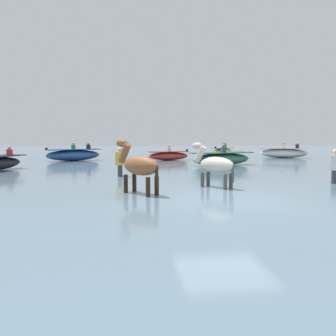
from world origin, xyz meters
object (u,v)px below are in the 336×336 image
at_px(boat_mid_channel, 222,159).
at_px(person_onlooker_left, 335,171).
at_px(horse_trailing_pinto, 215,166).
at_px(person_onlooker_right, 120,165).
at_px(horse_lead_chestnut, 139,167).
at_px(boat_distant_east, 223,151).
at_px(boat_far_inshore, 168,156).
at_px(boat_distant_west, 283,153).
at_px(boat_far_offshore, 73,155).

distance_m(boat_mid_channel, person_onlooker_left, 8.17).
bearing_deg(person_onlooker_left, horse_trailing_pinto, -176.40).
bearing_deg(person_onlooker_left, boat_mid_channel, 101.74).
xyz_separation_m(person_onlooker_right, person_onlooker_left, (7.53, -3.26, 0.00)).
xyz_separation_m(horse_lead_chestnut, boat_distant_east, (9.10, 21.12, -0.45)).
height_order(person_onlooker_right, person_onlooker_left, same).
bearing_deg(boat_distant_east, boat_far_inshore, -130.75).
distance_m(boat_distant_west, person_onlooker_left, 15.02).
bearing_deg(boat_far_inshore, boat_mid_channel, -62.69).
xyz_separation_m(boat_distant_west, boat_far_inshore, (-9.33, -1.35, -0.07)).
height_order(horse_lead_chestnut, person_onlooker_left, horse_lead_chestnut).
xyz_separation_m(boat_distant_east, boat_far_offshore, (-12.81, -6.81, 0.09)).
bearing_deg(boat_distant_west, boat_mid_channel, -138.54).
height_order(boat_far_offshore, boat_mid_channel, boat_far_offshore).
bearing_deg(boat_far_offshore, person_onlooker_right, -72.26).
height_order(boat_mid_channel, person_onlooker_right, boat_mid_channel).
relative_size(boat_distant_east, person_onlooker_left, 1.88).
height_order(horse_lead_chestnut, person_onlooker_right, horse_lead_chestnut).
height_order(boat_distant_west, person_onlooker_left, boat_distant_west).
height_order(horse_lead_chestnut, boat_distant_west, horse_lead_chestnut).
relative_size(boat_far_offshore, person_onlooker_right, 2.43).
bearing_deg(boat_far_offshore, boat_far_inshore, -3.58).
relative_size(horse_trailing_pinto, boat_distant_east, 0.61).
relative_size(horse_lead_chestnut, boat_mid_channel, 0.48).
bearing_deg(person_onlooker_right, horse_trailing_pinto, -49.12).
height_order(horse_trailing_pinto, boat_far_inshore, horse_trailing_pinto).
xyz_separation_m(boat_distant_west, person_onlooker_right, (-12.75, -10.83, 0.08)).
xyz_separation_m(horse_lead_chestnut, boat_distant_west, (12.21, 15.24, -0.39)).
relative_size(boat_distant_west, boat_far_inshore, 1.25).
xyz_separation_m(boat_distant_east, person_onlooker_left, (-2.11, -19.96, 0.14)).
bearing_deg(horse_lead_chestnut, horse_trailing_pinto, 19.15).
relative_size(boat_distant_west, boat_mid_channel, 0.92).
height_order(boat_distant_west, person_onlooker_right, boat_distant_west).
bearing_deg(horse_trailing_pinto, horse_lead_chestnut, -160.85).
height_order(boat_distant_east, person_onlooker_left, person_onlooker_left).
bearing_deg(boat_distant_west, boat_distant_east, 117.91).
xyz_separation_m(horse_trailing_pinto, boat_mid_channel, (2.80, 8.28, -0.32)).
bearing_deg(boat_mid_channel, person_onlooker_left, -78.26).
distance_m(horse_lead_chestnut, boat_mid_channel, 10.60).
height_order(boat_distant_west, boat_mid_channel, boat_distant_west).
distance_m(boat_far_offshore, person_onlooker_right, 10.38).
relative_size(horse_trailing_pinto, person_onlooker_left, 1.15).
relative_size(boat_distant_west, boat_far_offshore, 0.96).
height_order(boat_far_offshore, person_onlooker_left, boat_far_offshore).
bearing_deg(person_onlooker_right, horse_lead_chestnut, -83.05).
height_order(boat_far_inshore, boat_far_offshore, boat_far_offshore).
bearing_deg(boat_distant_east, person_onlooker_right, -120.00).
bearing_deg(boat_far_inshore, boat_distant_east, 49.25).
bearing_deg(person_onlooker_right, boat_far_offshore, 107.74).
bearing_deg(person_onlooker_left, boat_far_offshore, 129.12).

